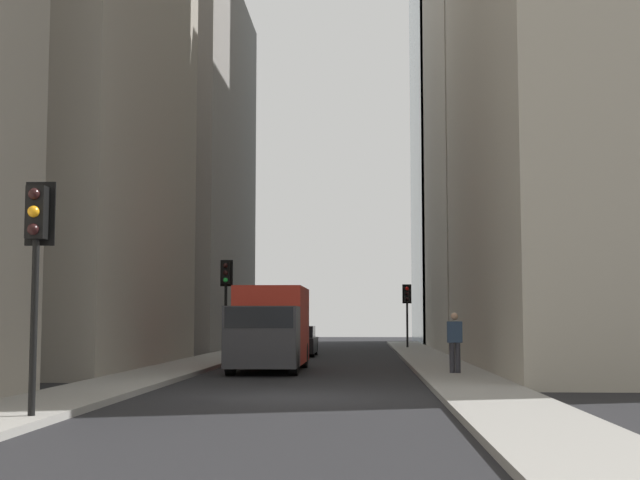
% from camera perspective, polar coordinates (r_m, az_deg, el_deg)
% --- Properties ---
extents(ground_plane, '(135.00, 135.00, 0.00)m').
position_cam_1_polar(ground_plane, '(20.28, -2.25, -10.00)').
color(ground_plane, black).
extents(sidewalk_right, '(90.00, 2.20, 0.14)m').
position_cam_1_polar(sidewalk_right, '(21.15, -14.66, -9.45)').
color(sidewalk_right, gray).
rests_on(sidewalk_right, ground_plane).
extents(sidewalk_left, '(90.00, 2.20, 0.14)m').
position_cam_1_polar(sidewalk_left, '(20.38, 10.64, -9.70)').
color(sidewalk_left, gray).
rests_on(sidewalk_left, ground_plane).
extents(building_left_far, '(17.42, 10.50, 25.72)m').
position_cam_1_polar(building_left_far, '(51.73, 12.68, 7.47)').
color(building_left_far, '#A8A091').
rests_on(building_left_far, ground_plane).
extents(building_right_far, '(17.55, 10.00, 21.50)m').
position_cam_1_polar(building_right_far, '(53.52, -10.62, 4.69)').
color(building_right_far, gray).
rests_on(building_right_far, ground_plane).
extents(building_right_midfar, '(14.26, 10.00, 24.86)m').
position_cam_1_polar(building_right_midfar, '(35.42, -18.24, 12.75)').
color(building_right_midfar, gray).
rests_on(building_right_midfar, ground_plane).
extents(delivery_truck, '(6.46, 2.25, 2.84)m').
position_cam_1_polar(delivery_truck, '(30.26, -3.22, -5.61)').
color(delivery_truck, red).
rests_on(delivery_truck, ground_plane).
extents(sedan_black, '(4.30, 1.78, 1.42)m').
position_cam_1_polar(sedan_black, '(42.60, -1.46, -6.53)').
color(sedan_black, black).
rests_on(sedan_black, ground_plane).
extents(traffic_light_foreground, '(0.43, 0.52, 3.95)m').
position_cam_1_polar(traffic_light_foreground, '(15.81, -17.69, -0.11)').
color(traffic_light_foreground, black).
rests_on(traffic_light_foreground, sidewalk_right).
extents(traffic_light_midblock, '(0.43, 0.52, 4.06)m').
position_cam_1_polar(traffic_light_midblock, '(37.11, -6.03, -2.92)').
color(traffic_light_midblock, black).
rests_on(traffic_light_midblock, sidewalk_right).
extents(traffic_light_far_junction, '(0.43, 0.52, 3.61)m').
position_cam_1_polar(traffic_light_far_junction, '(51.58, 5.59, -3.90)').
color(traffic_light_far_junction, black).
rests_on(traffic_light_far_junction, sidewalk_left).
extents(pedestrian, '(0.26, 0.44, 1.80)m').
position_cam_1_polar(pedestrian, '(27.21, 8.61, -6.33)').
color(pedestrian, '#33333D').
rests_on(pedestrian, sidewalk_left).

